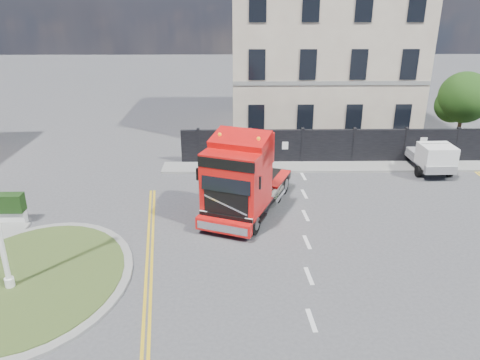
{
  "coord_description": "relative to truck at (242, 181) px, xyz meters",
  "views": [
    {
      "loc": [
        0.02,
        -16.82,
        9.34
      ],
      "look_at": [
        0.29,
        1.86,
        1.8
      ],
      "focal_mm": 35.0,
      "sensor_mm": 36.0,
      "label": 1
    }
  ],
  "objects": [
    {
      "name": "ground",
      "position": [
        -0.37,
        -1.98,
        -1.7
      ],
      "size": [
        120.0,
        120.0,
        0.0
      ],
      "primitive_type": "plane",
      "color": "#424244",
      "rests_on": "ground"
    },
    {
      "name": "georgian_building",
      "position": [
        5.63,
        14.52,
        4.07
      ],
      "size": [
        12.3,
        10.3,
        12.8
      ],
      "color": "beige",
      "rests_on": "ground"
    },
    {
      "name": "tree",
      "position": [
        14.0,
        10.12,
        1.35
      ],
      "size": [
        3.2,
        3.2,
        4.8
      ],
      "color": "#382619",
      "rests_on": "ground"
    },
    {
      "name": "flatbed_pickup",
      "position": [
        10.5,
        5.2,
        -0.75
      ],
      "size": [
        1.9,
        4.3,
        1.77
      ],
      "rotation": [
        0.0,
        0.0,
        0.03
      ],
      "color": "gray",
      "rests_on": "ground"
    },
    {
      "name": "pavement_far",
      "position": [
        5.63,
        6.12,
        -1.64
      ],
      "size": [
        20.0,
        1.6,
        0.12
      ],
      "primitive_type": "cube",
      "color": "gray",
      "rests_on": "ground"
    },
    {
      "name": "hoarding_fence",
      "position": [
        6.18,
        7.02,
        -0.7
      ],
      "size": [
        18.8,
        0.25,
        2.0
      ],
      "color": "black",
      "rests_on": "ground"
    },
    {
      "name": "truck",
      "position": [
        0.0,
        0.0,
        0.0
      ],
      "size": [
        4.5,
        6.76,
        3.8
      ],
      "rotation": [
        0.0,
        0.0,
        -0.37
      ],
      "color": "black",
      "rests_on": "ground"
    },
    {
      "name": "traffic_island",
      "position": [
        -7.37,
        -4.98,
        -1.62
      ],
      "size": [
        6.8,
        6.8,
        0.17
      ],
      "color": "gray",
      "rests_on": "ground"
    }
  ]
}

